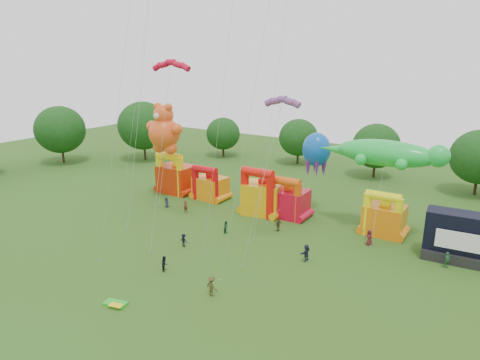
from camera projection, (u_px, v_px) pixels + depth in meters
The scene contains 24 objects.
ground at pixel (102, 308), 36.66m from camera, with size 160.00×160.00×0.00m, color #345317.
tree_ring at pixel (92, 235), 36.01m from camera, with size 120.64×122.71×12.07m.
bouncy_castle_0 at pixel (175, 177), 67.34m from camera, with size 5.26×4.23×6.67m.
bouncy_castle_1 at pixel (210, 186), 64.26m from camera, with size 5.03×4.23×5.32m.
bouncy_castle_2 at pixel (262, 196), 58.01m from camera, with size 5.78×4.98×6.68m.
bouncy_castle_3 at pixel (288, 201), 57.03m from camera, with size 4.85×3.90×5.78m.
bouncy_castle_4 at pixel (384, 217), 51.26m from camera, with size 4.63×3.72×5.68m.
stage_trailer at pixel (468, 239), 44.24m from camera, with size 8.50×3.70×5.30m.
teddy_bear_kite at pixel (163, 146), 62.38m from camera, with size 6.46×6.47×14.46m.
gecko_kite at pixel (384, 161), 50.01m from camera, with size 15.19×7.57×11.55m.
octopus_kite at pixel (300, 181), 56.93m from camera, with size 5.17×9.71×11.12m.
parafoil_kites at pixel (178, 151), 47.45m from camera, with size 22.83×10.84×30.32m.
diamond_kites at pixel (202, 96), 45.31m from camera, with size 23.62×19.78×39.92m.
folded_kite_bundle at pixel (115, 304), 36.98m from camera, with size 2.18×1.45×0.31m.
spectator_0 at pixel (167, 202), 60.98m from camera, with size 0.74×0.48×1.52m, color #25263E.
spectator_1 at pixel (186, 206), 58.87m from camera, with size 0.64×0.42×1.76m, color maroon.
spectator_2 at pixel (226, 227), 51.94m from camera, with size 0.77×0.60×1.58m, color #1A422D.
spectator_3 at pixel (184, 240), 48.28m from camera, with size 0.98×0.57×1.52m, color black.
spectator_4 at pixel (278, 225), 52.56m from camera, with size 0.97×0.40×1.65m, color #42331A.
spectator_5 at pixel (306, 253), 44.86m from camera, with size 1.72×0.55×1.85m, color #23243B.
spectator_6 at pixel (369, 238), 48.60m from camera, with size 0.91×0.59×1.86m, color #5C1A1C.
spectator_7 at pixel (447, 260), 43.37m from camera, with size 0.63×0.41×1.72m, color #1A4324.
spectator_8 at pixel (165, 263), 42.81m from camera, with size 0.77×0.60×1.58m, color black.
spectator_9 at pixel (212, 286), 38.27m from camera, with size 1.23×0.71×1.91m, color #423C1A.
Camera 1 is at (27.32, -20.73, 20.70)m, focal length 32.00 mm.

